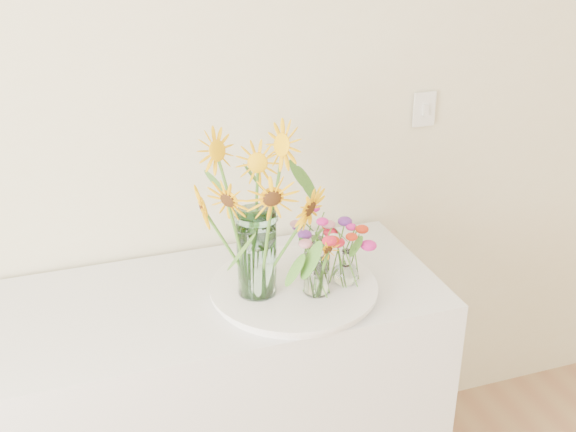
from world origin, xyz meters
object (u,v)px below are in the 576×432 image
at_px(small_vase_a, 317,275).
at_px(tray, 294,290).
at_px(counter, 214,415).
at_px(mason_jar, 257,254).
at_px(small_vase_c, 314,254).
at_px(small_vase_b, 346,267).

bearing_deg(small_vase_a, tray, 128.95).
relative_size(counter, mason_jar, 5.33).
xyz_separation_m(mason_jar, small_vase_c, (0.21, 0.08, -0.08)).
bearing_deg(small_vase_b, small_vase_a, -166.40).
xyz_separation_m(small_vase_a, small_vase_b, (0.10, 0.02, -0.01)).
bearing_deg(small_vase_a, mason_jar, 160.51).
xyz_separation_m(tray, small_vase_a, (0.05, -0.06, 0.08)).
xyz_separation_m(counter, small_vase_a, (0.29, -0.13, 0.54)).
xyz_separation_m(tray, small_vase_c, (0.09, 0.08, 0.06)).
height_order(tray, small_vase_b, small_vase_b).
distance_m(small_vase_a, small_vase_b, 0.10).
bearing_deg(mason_jar, tray, 1.38).
bearing_deg(tray, small_vase_a, -51.05).
bearing_deg(counter, small_vase_c, 0.92).
bearing_deg(small_vase_b, small_vase_c, 117.11).
height_order(mason_jar, small_vase_c, mason_jar).
relative_size(tray, small_vase_b, 4.20).
relative_size(tray, mason_jar, 1.80).
distance_m(tray, mason_jar, 0.18).
bearing_deg(small_vase_c, mason_jar, -159.23).
height_order(counter, tray, tray).
height_order(counter, small_vase_c, small_vase_c).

